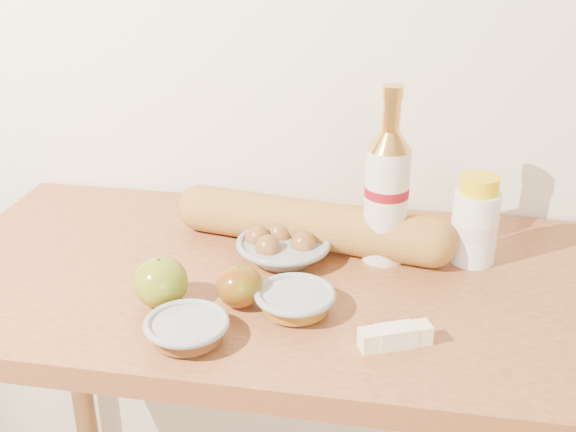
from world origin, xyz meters
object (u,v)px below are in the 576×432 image
(cream_bottle, at_px, (475,222))
(baguette, at_px, (311,224))
(bourbon_bottle, at_px, (387,192))
(egg_bowl, at_px, (283,247))
(table, at_px, (291,337))

(cream_bottle, relative_size, baguette, 0.30)
(baguette, bearing_deg, bourbon_bottle, -0.33)
(bourbon_bottle, height_order, baguette, bourbon_bottle)
(egg_bowl, relative_size, baguette, 0.42)
(baguette, bearing_deg, cream_bottle, 8.62)
(table, bearing_deg, bourbon_bottle, 30.79)
(cream_bottle, bearing_deg, table, -147.20)
(bourbon_bottle, height_order, egg_bowl, bourbon_bottle)
(table, height_order, bourbon_bottle, bourbon_bottle)
(egg_bowl, distance_m, baguette, 0.07)
(table, bearing_deg, baguette, 81.86)
(bourbon_bottle, relative_size, cream_bottle, 1.96)
(egg_bowl, bearing_deg, bourbon_bottle, 11.53)
(bourbon_bottle, relative_size, egg_bowl, 1.41)
(cream_bottle, bearing_deg, bourbon_bottle, -159.66)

